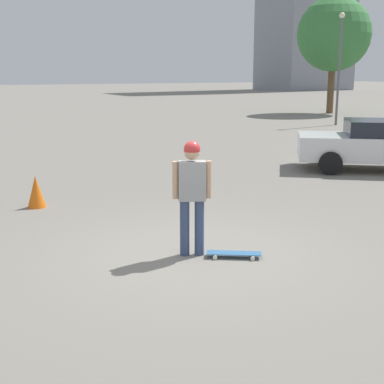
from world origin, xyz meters
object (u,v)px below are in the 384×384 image
Objects in this scene: skateboard at (234,254)px; car_parked_near at (379,144)px; traffic_cone at (36,192)px; person at (192,188)px.

skateboard is 8.47m from car_parked_near.
car_parked_near is at bearing 179.25° from traffic_cone.
traffic_cone reaches higher than skateboard.
car_parked_near reaches higher than skateboard.
person is 2.18× the size of skateboard.
car_parked_near is 7.05× the size of traffic_cone.
person is 2.66× the size of traffic_cone.
car_parked_near is at bearing -117.97° from skateboard.
person is 0.38× the size of car_parked_near.
car_parked_near reaches higher than traffic_cone.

